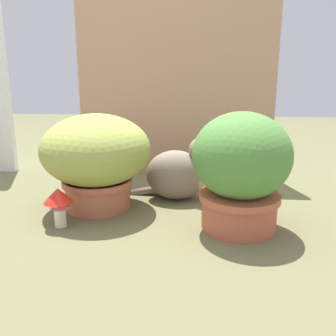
# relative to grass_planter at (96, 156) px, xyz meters

# --- Properties ---
(ground_plane) EXTENTS (6.00, 6.00, 0.00)m
(ground_plane) POSITION_rel_grass_planter_xyz_m (0.14, -0.05, -0.22)
(ground_plane) COLOR #626240
(cardboard_backdrop) EXTENTS (1.01, 0.03, 0.98)m
(cardboard_backdrop) POSITION_rel_grass_planter_xyz_m (0.29, 0.53, 0.27)
(cardboard_backdrop) COLOR tan
(cardboard_backdrop) RESTS_ON ground
(grass_planter) EXTENTS (0.44, 0.44, 0.39)m
(grass_planter) POSITION_rel_grass_planter_xyz_m (0.00, 0.00, 0.00)
(grass_planter) COLOR #BB6646
(grass_planter) RESTS_ON ground
(leafy_planter) EXTENTS (0.35, 0.35, 0.43)m
(leafy_planter) POSITION_rel_grass_planter_xyz_m (0.57, -0.16, 0.01)
(leafy_planter) COLOR #BC5C42
(leafy_planter) RESTS_ON ground
(cat) EXTENTS (0.37, 0.18, 0.32)m
(cat) POSITION_rel_grass_planter_xyz_m (0.33, 0.13, -0.10)
(cat) COLOR gray
(cat) RESTS_ON ground
(mushroom_ornament_red) EXTENTS (0.11, 0.11, 0.15)m
(mushroom_ornament_red) POSITION_rel_grass_planter_xyz_m (-0.09, -0.21, -0.11)
(mushroom_ornament_red) COLOR #E9E7C3
(mushroom_ornament_red) RESTS_ON ground
(mushroom_ornament_pink) EXTENTS (0.08, 0.08, 0.11)m
(mushroom_ornament_pink) POSITION_rel_grass_planter_xyz_m (-0.08, -0.20, -0.14)
(mushroom_ornament_pink) COLOR silver
(mushroom_ornament_pink) RESTS_ON ground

